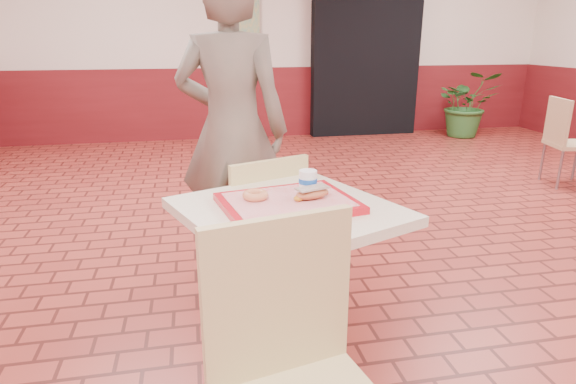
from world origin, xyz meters
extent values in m
cube|color=maroon|center=(0.00, 0.00, 0.00)|extent=(8.00, 10.00, 0.01)
cube|color=beige|center=(0.00, 5.00, 1.50)|extent=(8.00, 0.01, 3.00)
cube|color=maroon|center=(0.00, 4.98, 0.50)|extent=(8.00, 0.04, 1.00)
cube|color=black|center=(1.20, 4.88, 1.10)|extent=(1.60, 0.22, 2.20)
cube|color=gray|center=(-0.60, 4.94, 1.60)|extent=(0.50, 0.03, 1.20)
cube|color=beige|center=(-0.99, -0.32, 0.77)|extent=(0.75, 0.75, 0.04)
cylinder|color=gray|center=(-0.99, -0.32, 0.38)|extent=(0.08, 0.08, 0.75)
cylinder|color=gray|center=(-0.99, -0.32, 0.02)|extent=(0.54, 0.54, 0.03)
cube|color=#CEB87B|center=(-1.13, -0.87, 0.72)|extent=(0.44, 0.13, 0.49)
cube|color=#DFD386|center=(-1.06, 0.24, 0.42)|extent=(0.53, 0.53, 0.04)
cube|color=#DFD386|center=(-1.00, 0.07, 0.66)|extent=(0.39, 0.17, 0.45)
cylinder|color=gray|center=(-0.96, 0.47, 0.20)|extent=(0.03, 0.03, 0.40)
cylinder|color=gray|center=(-1.29, 0.35, 0.20)|extent=(0.03, 0.03, 0.40)
cylinder|color=gray|center=(-0.84, 0.14, 0.20)|extent=(0.03, 0.03, 0.40)
cylinder|color=gray|center=(-1.17, 0.02, 0.20)|extent=(0.03, 0.03, 0.40)
imported|color=#6F6456|center=(-1.12, 0.73, 0.91)|extent=(0.76, 0.62, 1.81)
cube|color=red|center=(-0.99, -0.32, 0.81)|extent=(0.50, 0.39, 0.03)
cube|color=#E18585|center=(-0.99, -0.32, 0.82)|extent=(0.45, 0.33, 0.00)
torus|color=#DD8050|center=(-1.12, -0.30, 0.84)|extent=(0.10, 0.10, 0.03)
ellipsoid|color=#B35B34|center=(-0.90, -0.33, 0.85)|extent=(0.16, 0.12, 0.04)
cube|color=beige|center=(-0.90, -0.33, 0.87)|extent=(0.14, 0.10, 0.01)
ellipsoid|color=#C0781A|center=(-0.96, -0.35, 0.84)|extent=(0.04, 0.03, 0.02)
cylinder|color=white|center=(-0.90, -0.26, 0.87)|extent=(0.07, 0.07, 0.09)
cylinder|color=blue|center=(-0.90, -0.26, 0.88)|extent=(0.07, 0.07, 0.02)
cube|color=tan|center=(2.32, 1.97, 0.41)|extent=(0.47, 0.47, 0.04)
cube|color=tan|center=(2.15, 2.00, 0.64)|extent=(0.11, 0.40, 0.44)
cylinder|color=gray|center=(2.52, 2.10, 0.19)|extent=(0.03, 0.03, 0.39)
cylinder|color=gray|center=(2.12, 1.83, 0.19)|extent=(0.03, 0.03, 0.39)
cylinder|color=gray|center=(2.19, 2.17, 0.19)|extent=(0.03, 0.03, 0.39)
imported|color=#2A6026|center=(2.63, 4.40, 0.48)|extent=(1.04, 0.96, 0.96)
camera|label=1|loc=(-1.34, -2.05, 1.43)|focal=30.00mm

